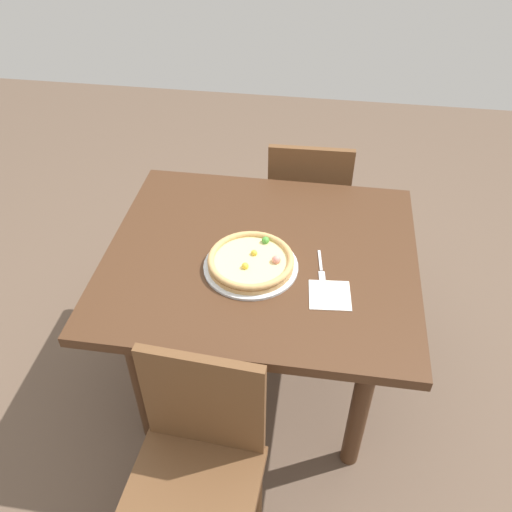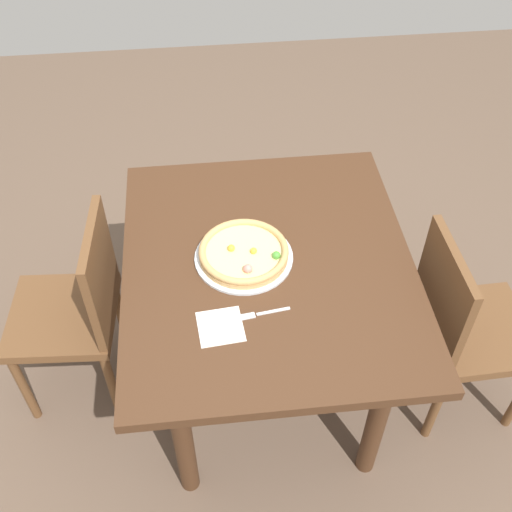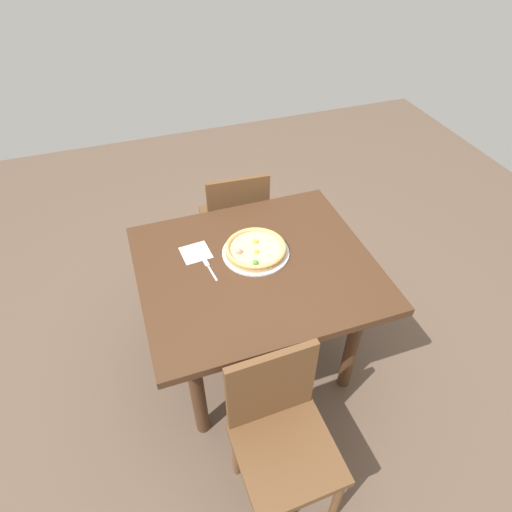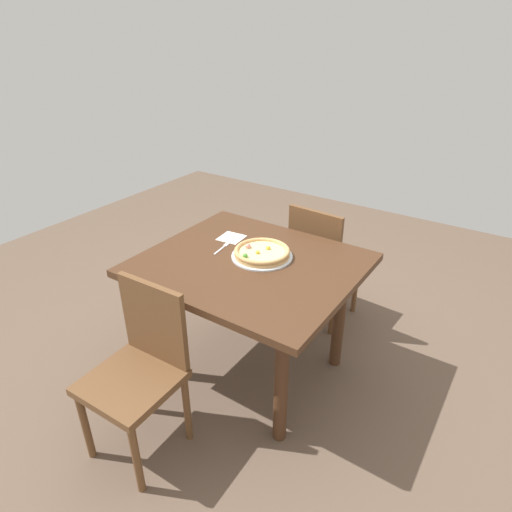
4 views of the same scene
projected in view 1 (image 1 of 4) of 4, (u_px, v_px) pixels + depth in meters
The scene contains 8 objects.
ground_plane at pixel (260, 377), 2.47m from camera, with size 6.00×6.00×0.00m, color brown.
dining_table at pixel (261, 275), 2.05m from camera, with size 1.14×1.00×0.76m.
chair_near at pixel (308, 206), 2.67m from camera, with size 0.41×0.41×0.87m.
chair_far at pixel (196, 469), 1.64m from camera, with size 0.42×0.42×0.87m.
plate at pixel (251, 266), 1.92m from camera, with size 0.34×0.34×0.01m, color silver.
pizza at pixel (251, 261), 1.90m from camera, with size 0.31×0.31×0.05m.
fork at pixel (321, 268), 1.91m from camera, with size 0.04×0.17×0.00m.
napkin at pixel (330, 295), 1.81m from camera, with size 0.14×0.14×0.00m, color white.
Camera 1 is at (-0.20, 1.48, 2.05)m, focal length 37.57 mm.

